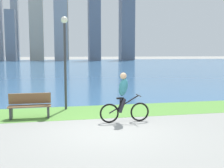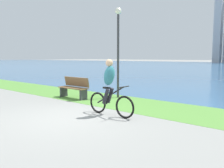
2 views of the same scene
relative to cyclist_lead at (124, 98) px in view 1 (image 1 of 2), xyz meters
name	(u,v)px [view 1 (image 1 of 2)]	position (x,y,z in m)	size (l,w,h in m)	color
ground_plane	(106,131)	(-0.79, -0.98, -0.84)	(300.00, 300.00, 0.00)	gray
grass_strip_bayside	(93,112)	(-0.79, 1.92, -0.84)	(120.00, 2.54, 0.01)	#59933D
bay_water_surface	(61,65)	(-0.79, 44.90, -0.84)	(300.00, 83.42, 0.00)	#386693
cyclist_lead	(124,98)	(0.00, 0.00, 0.00)	(1.74, 0.52, 1.70)	black
bench_near_path	(30,106)	(-3.18, 1.32, -0.39)	(1.50, 0.47, 0.90)	brown
lamppost_tall	(65,49)	(-1.83, 2.65, 1.68)	(0.28, 0.28, 3.84)	#38383D
city_skyline_far_shore	(66,21)	(1.80, 77.37, 10.96)	(43.82, 11.59, 27.04)	#B7B7BC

